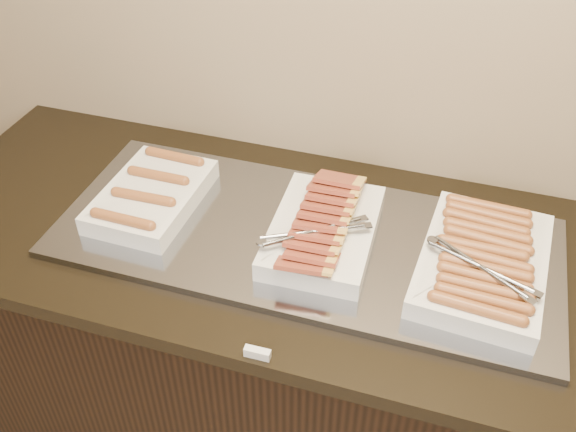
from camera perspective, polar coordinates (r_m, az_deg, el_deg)
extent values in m
cube|color=black|center=(1.90, 1.97, -13.05)|extent=(2.00, 0.70, 0.86)
cube|color=black|center=(1.56, 2.33, -3.01)|extent=(2.06, 0.76, 0.04)
cube|color=gray|center=(1.55, 1.48, -2.01)|extent=(1.20, 0.50, 0.02)
cube|color=silver|center=(1.66, -12.00, 1.74)|extent=(0.23, 0.34, 0.05)
cylinder|color=#9A5C2F|center=(1.55, -14.49, -0.28)|extent=(0.15, 0.03, 0.03)
cylinder|color=#9A5C2F|center=(1.60, -12.75, 1.66)|extent=(0.15, 0.03, 0.03)
cylinder|color=#9A5C2F|center=(1.67, -11.47, 3.53)|extent=(0.15, 0.03, 0.03)
cylinder|color=#9A5C2F|center=(1.73, -10.06, 5.22)|extent=(0.15, 0.03, 0.03)
cube|color=silver|center=(1.52, 3.15, -1.37)|extent=(0.25, 0.36, 0.05)
cube|color=#A44534|center=(1.40, 1.44, -4.21)|extent=(0.13, 0.10, 0.04)
cube|color=#A44534|center=(1.42, 2.25, -3.37)|extent=(0.12, 0.09, 0.04)
cube|color=#A44534|center=(1.44, 2.20, -2.38)|extent=(0.12, 0.09, 0.04)
cube|color=#A44534|center=(1.46, 2.59, -1.50)|extent=(0.12, 0.10, 0.04)
cube|color=#A44534|center=(1.48, 2.87, -0.63)|extent=(0.13, 0.10, 0.04)
cube|color=#A44534|center=(1.50, 3.32, 0.17)|extent=(0.12, 0.09, 0.04)
cube|color=#A44534|center=(1.53, 3.58, 0.99)|extent=(0.12, 0.09, 0.04)
cube|color=#A44534|center=(1.55, 3.99, 1.76)|extent=(0.12, 0.09, 0.04)
cube|color=#A44534|center=(1.57, 4.08, 2.56)|extent=(0.12, 0.09, 0.04)
cube|color=#A44534|center=(1.59, 4.62, 3.26)|extent=(0.12, 0.09, 0.04)
cube|color=silver|center=(1.50, 16.90, -4.10)|extent=(0.29, 0.42, 0.05)
cylinder|color=#9A5C2F|center=(1.35, 16.47, -7.89)|extent=(0.18, 0.04, 0.03)
cylinder|color=#9A5C2F|center=(1.37, 16.99, -7.05)|extent=(0.18, 0.03, 0.03)
cylinder|color=#9A5C2F|center=(1.40, 17.10, -6.16)|extent=(0.18, 0.03, 0.03)
cylinder|color=#9A5C2F|center=(1.42, 17.07, -5.27)|extent=(0.18, 0.04, 0.03)
cylinder|color=#9A5C2F|center=(1.44, 17.15, -4.44)|extent=(0.18, 0.03, 0.03)
cylinder|color=#9A5C2F|center=(1.46, 17.22, -3.62)|extent=(0.18, 0.04, 0.03)
cylinder|color=#9A5C2F|center=(1.49, 16.87, -2.76)|extent=(0.18, 0.03, 0.03)
cylinder|color=#9A5C2F|center=(1.51, 17.36, -2.07)|extent=(0.18, 0.05, 0.03)
cylinder|color=#9A5C2F|center=(1.53, 17.29, -1.31)|extent=(0.18, 0.04, 0.03)
cylinder|color=#9A5C2F|center=(1.56, 17.18, -0.56)|extent=(0.18, 0.05, 0.03)
cylinder|color=#9A5C2F|center=(1.58, 17.40, 0.10)|extent=(0.18, 0.04, 0.03)
cylinder|color=#9A5C2F|center=(1.61, 17.38, 0.79)|extent=(0.18, 0.04, 0.03)
cube|color=silver|center=(1.31, -2.74, -12.08)|extent=(0.05, 0.02, 0.02)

